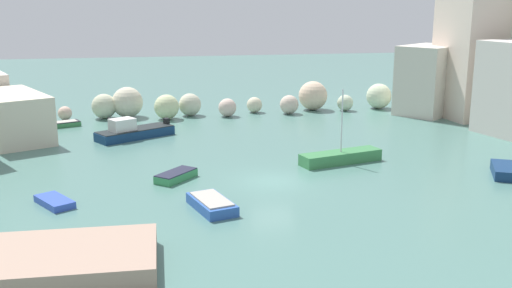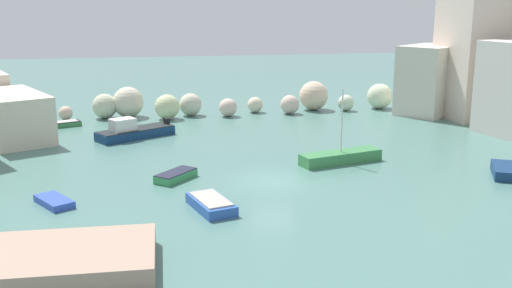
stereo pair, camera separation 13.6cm
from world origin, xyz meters
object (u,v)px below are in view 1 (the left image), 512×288
Objects in this scene: moored_boat_3 at (504,171)px; moored_boat_5 at (133,131)px; stone_dock at (72,260)px; moored_boat_4 at (212,204)px; moored_boat_1 at (55,202)px; moored_boat_0 at (61,124)px; moored_boat_6 at (176,176)px; moored_boat_2 at (341,157)px.

moored_boat_5 is at bearing -96.08° from moored_boat_3.
moored_boat_4 is at bearing 43.90° from stone_dock.
moored_boat_1 is (-1.78, 8.23, -0.27)m from stone_dock.
stone_dock is 1.96× the size of moored_boat_3.
moored_boat_4 is 0.59× the size of moored_boat_5.
moored_boat_4 reaches higher than moored_boat_0.
moored_boat_4 is (-18.31, -2.77, -0.01)m from moored_boat_3.
moored_boat_3 is at bearing 123.64° from moored_boat_6.
moored_boat_3 reaches higher than moored_boat_1.
moored_boat_0 is 0.57× the size of moored_boat_2.
moored_boat_4 is (8.06, -2.19, 0.11)m from moored_boat_1.
stone_dock reaches higher than moored_boat_4.
moored_boat_6 is at bearing 67.63° from stone_dock.
moored_boat_2 reaches higher than moored_boat_1.
moored_boat_2 is 10.06m from moored_boat_3.
moored_boat_3 reaches higher than moored_boat_4.
moored_boat_3 is at bearing -97.58° from moored_boat_4.
moored_boat_6 is (8.74, -17.04, 0.02)m from moored_boat_0.
moored_boat_5 is 11.98m from moored_boat_6.
moored_boat_6 is at bearing 84.88° from moored_boat_1.
stone_dock reaches higher than moored_boat_1.
moored_boat_4 is 17.69m from moored_boat_5.
moored_boat_1 is at bearing -21.57° from moored_boat_6.
moored_boat_1 is 18.19m from moored_boat_2.
moored_boat_2 is 11.06m from moored_boat_6.
moored_boat_4 is at bearing 42.75° from moored_boat_1.
moored_boat_0 is 0.98× the size of moored_boat_3.
moored_boat_5 is at bearing 129.01° from moored_boat_2.
stone_dock is at bearing 19.14° from moored_boat_6.
moored_boat_1 is at bearing 44.92° from moored_boat_5.
moored_boat_2 is at bearing -90.76° from moored_boat_3.
stone_dock is 12.49m from moored_boat_6.
moored_boat_4 is 5.72m from moored_boat_6.
moored_boat_1 is at bearing 58.63° from moored_boat_4.
moored_boat_5 reaches higher than stone_dock.
moored_boat_3 is (26.37, 0.58, 0.13)m from moored_boat_1.
moored_boat_3 is (8.94, -4.61, -0.09)m from moored_boat_2.
moored_boat_3 is at bearing 19.71° from stone_dock.
moored_boat_1 is 0.82× the size of moored_boat_3.
moored_boat_1 is 26.38m from moored_boat_3.
moored_boat_3 is at bearing 59.21° from moored_boat_1.
moored_boat_2 is 11.93m from moored_boat_4.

